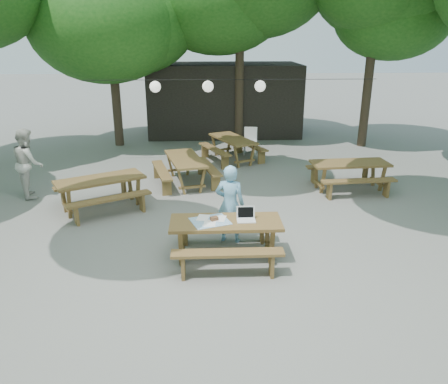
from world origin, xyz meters
The scene contains 13 objects.
ground centered at (0.00, 0.00, 0.00)m, with size 80.00×80.00×0.00m, color #60615C.
pavilion centered at (0.50, 10.50, 1.40)m, with size 6.00×3.00×2.80m, color black.
main_picnic_table centered at (0.03, -0.46, 0.39)m, with size 2.00×1.58×0.75m.
picnic_table_nw centered at (-2.77, 2.14, 0.39)m, with size 2.42×2.30×0.75m.
picnic_table_ne centered at (3.47, 3.21, 0.39)m, with size 2.05×1.71×0.75m.
picnic_table_far_w centered at (-0.86, 3.84, 0.39)m, with size 1.99×2.23×0.75m.
picnic_table_far_e centered at (0.58, 6.17, 0.39)m, with size 2.21×2.38×0.75m.
woman centered at (0.15, 0.28, 0.79)m, with size 0.57×0.38×1.57m, color #7CBAE2.
second_person centered at (-4.75, 3.11, 0.87)m, with size 0.84×0.66×1.74m, color beige.
plastic_chair centered at (1.24, 6.99, 0.26)m, with size 0.51×0.51×0.90m.
laptop centered at (0.39, -0.42, 0.81)m, with size 0.33×0.26×0.24m.
tabletop_clutter centered at (-0.24, -0.45, 0.76)m, with size 0.79×0.73×0.08m.
paper_lanterns centered at (-0.19, 6.00, 2.40)m, with size 9.00×0.34×0.38m.
Camera 1 is at (-0.33, -7.61, 3.90)m, focal length 35.00 mm.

